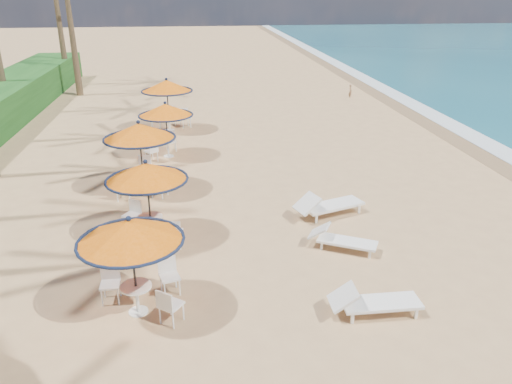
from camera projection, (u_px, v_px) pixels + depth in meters
ground at (356, 290)px, 11.58m from camera, size 160.00×160.00×0.00m
foam_strip at (491, 147)px, 21.81m from camera, size 1.20×140.00×0.04m
wetsand_band at (472, 147)px, 21.71m from camera, size 1.40×140.00×0.02m
station_0 at (133, 242)px, 10.19m from camera, size 2.21×2.21×2.30m
station_1 at (146, 182)px, 13.28m from camera, size 2.22×2.22×2.32m
station_2 at (140, 140)px, 16.40m from camera, size 2.39×2.47×2.50m
station_3 at (165, 115)px, 19.90m from camera, size 2.20×2.20×2.29m
station_4 at (167, 92)px, 23.62m from camera, size 2.43×2.52×2.54m
lounger_near at (372, 301)px, 10.60m from camera, size 1.98×0.63×0.71m
lounger_mid at (340, 239)px, 13.26m from camera, size 1.86×1.34×0.65m
lounger_far at (327, 205)px, 15.15m from camera, size 2.32×1.39×0.80m
person at (350, 91)px, 31.06m from camera, size 0.21×0.32×0.88m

